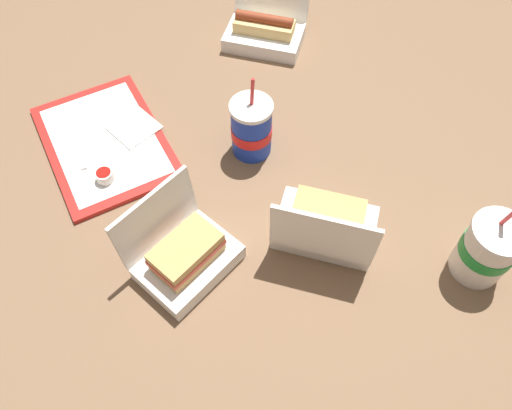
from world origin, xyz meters
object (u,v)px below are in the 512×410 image
(clamshell_sandwich_back, at_px, (326,225))
(soda_cup_center, at_px, (251,128))
(food_tray, at_px, (105,142))
(plastic_fork, at_px, (83,150))
(clamshell_hotdog_left, at_px, (265,29))
(soda_cup_left, at_px, (487,250))
(ketchup_cup, at_px, (105,175))
(clamshell_sandwich_corner, at_px, (184,255))

(clamshell_sandwich_back, height_order, soda_cup_center, soda_cup_center)
(food_tray, distance_m, clamshell_sandwich_back, 0.56)
(plastic_fork, bearing_deg, clamshell_hotdog_left, -59.63)
(plastic_fork, relative_size, soda_cup_left, 0.54)
(plastic_fork, bearing_deg, soda_cup_center, -100.94)
(ketchup_cup, distance_m, clamshell_hotdog_left, 0.60)
(food_tray, relative_size, plastic_fork, 3.47)
(food_tray, height_order, ketchup_cup, ketchup_cup)
(clamshell_sandwich_corner, bearing_deg, food_tray, 3.44)
(plastic_fork, height_order, clamshell_hotdog_left, clamshell_hotdog_left)
(ketchup_cup, bearing_deg, soda_cup_center, -103.76)
(plastic_fork, distance_m, soda_cup_left, 0.88)
(ketchup_cup, relative_size, clamshell_hotdog_left, 0.15)
(clamshell_sandwich_back, bearing_deg, plastic_fork, 37.17)
(clamshell_sandwich_back, xyz_separation_m, clamshell_hotdog_left, (0.60, -0.22, -0.00))
(ketchup_cup, bearing_deg, soda_cup_left, -136.11)
(soda_cup_left, bearing_deg, clamshell_sandwich_back, 45.35)
(food_tray, distance_m, ketchup_cup, 0.12)
(clamshell_hotdog_left, bearing_deg, clamshell_sandwich_back, 159.68)
(clamshell_hotdog_left, distance_m, soda_cup_left, 0.81)
(clamshell_sandwich_back, relative_size, soda_cup_left, 1.21)
(food_tray, distance_m, clamshell_sandwich_corner, 0.39)
(food_tray, relative_size, clamshell_sandwich_back, 1.55)
(food_tray, height_order, plastic_fork, plastic_fork)
(clamshell_hotdog_left, bearing_deg, food_tray, 103.82)
(food_tray, bearing_deg, clamshell_hotdog_left, -76.18)
(clamshell_hotdog_left, relative_size, soda_cup_left, 1.31)
(food_tray, height_order, soda_cup_left, soda_cup_left)
(clamshell_sandwich_corner, xyz_separation_m, soda_cup_left, (-0.30, -0.49, 0.03))
(plastic_fork, xyz_separation_m, clamshell_sandwich_corner, (-0.38, -0.08, 0.03))
(clamshell_hotdog_left, bearing_deg, soda_cup_left, 179.63)
(clamshell_hotdog_left, distance_m, soda_cup_center, 0.39)
(ketchup_cup, height_order, plastic_fork, ketchup_cup)
(ketchup_cup, distance_m, clamshell_sandwich_back, 0.49)
(clamshell_hotdog_left, height_order, soda_cup_center, soda_cup_center)
(ketchup_cup, height_order, soda_cup_left, soda_cup_left)
(clamshell_sandwich_back, distance_m, soda_cup_center, 0.28)
(clamshell_sandwich_corner, bearing_deg, clamshell_hotdog_left, -44.01)
(soda_cup_center, bearing_deg, soda_cup_left, -155.55)
(clamshell_hotdog_left, bearing_deg, ketchup_cup, 113.05)
(soda_cup_center, bearing_deg, clamshell_sandwich_back, -178.31)
(clamshell_sandwich_corner, height_order, soda_cup_center, soda_cup_center)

